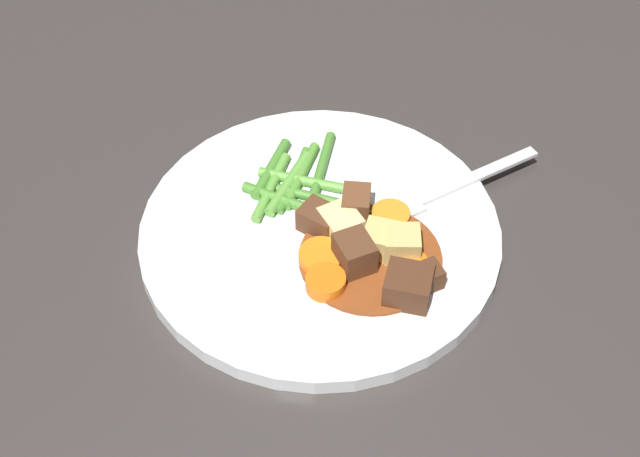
% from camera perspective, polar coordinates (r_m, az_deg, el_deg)
% --- Properties ---
extents(ground_plane, '(3.00, 3.00, 0.00)m').
position_cam_1_polar(ground_plane, '(0.71, 0.00, -0.73)').
color(ground_plane, '#383330').
extents(dinner_plate, '(0.28, 0.28, 0.01)m').
position_cam_1_polar(dinner_plate, '(0.70, 0.00, -0.37)').
color(dinner_plate, white).
rests_on(dinner_plate, ground_plane).
extents(stew_sauce, '(0.11, 0.11, 0.00)m').
position_cam_1_polar(stew_sauce, '(0.68, 3.16, -1.84)').
color(stew_sauce, brown).
rests_on(stew_sauce, dinner_plate).
extents(carrot_slice_0, '(0.03, 0.03, 0.01)m').
position_cam_1_polar(carrot_slice_0, '(0.67, 5.66, -2.33)').
color(carrot_slice_0, orange).
rests_on(carrot_slice_0, dinner_plate).
extents(carrot_slice_1, '(0.03, 0.03, 0.01)m').
position_cam_1_polar(carrot_slice_1, '(0.70, 4.41, 0.78)').
color(carrot_slice_1, orange).
rests_on(carrot_slice_1, dinner_plate).
extents(carrot_slice_2, '(0.05, 0.05, 0.01)m').
position_cam_1_polar(carrot_slice_2, '(0.67, 0.08, -1.83)').
color(carrot_slice_2, orange).
rests_on(carrot_slice_2, dinner_plate).
extents(carrot_slice_3, '(0.03, 0.03, 0.01)m').
position_cam_1_polar(carrot_slice_3, '(0.66, 0.36, -3.38)').
color(carrot_slice_3, orange).
rests_on(carrot_slice_3, dinner_plate).
extents(potato_chunk_0, '(0.04, 0.03, 0.02)m').
position_cam_1_polar(potato_chunk_0, '(0.69, 1.29, 0.28)').
color(potato_chunk_0, '#EAD68C').
rests_on(potato_chunk_0, dinner_plate).
extents(potato_chunk_1, '(0.04, 0.04, 0.02)m').
position_cam_1_polar(potato_chunk_1, '(0.68, 3.88, -0.83)').
color(potato_chunk_1, '#DBBC6B').
rests_on(potato_chunk_1, dinner_plate).
extents(potato_chunk_2, '(0.04, 0.04, 0.02)m').
position_cam_1_polar(potato_chunk_2, '(0.67, 5.13, -1.05)').
color(potato_chunk_2, '#DBBC6B').
rests_on(potato_chunk_2, dinner_plate).
extents(meat_chunk_0, '(0.04, 0.04, 0.02)m').
position_cam_1_polar(meat_chunk_0, '(0.65, 5.60, -3.53)').
color(meat_chunk_0, '#4C2B19').
rests_on(meat_chunk_0, dinner_plate).
extents(meat_chunk_1, '(0.03, 0.03, 0.02)m').
position_cam_1_polar(meat_chunk_1, '(0.70, 2.26, 1.50)').
color(meat_chunk_1, brown).
rests_on(meat_chunk_1, dinner_plate).
extents(meat_chunk_2, '(0.02, 0.02, 0.02)m').
position_cam_1_polar(meat_chunk_2, '(0.66, 6.83, -2.95)').
color(meat_chunk_2, '#4C2B19').
rests_on(meat_chunk_2, dinner_plate).
extents(meat_chunk_3, '(0.03, 0.03, 0.02)m').
position_cam_1_polar(meat_chunk_3, '(0.69, 0.27, 0.77)').
color(meat_chunk_3, '#56331E').
rests_on(meat_chunk_3, dinner_plate).
extents(meat_chunk_4, '(0.04, 0.03, 0.03)m').
position_cam_1_polar(meat_chunk_4, '(0.66, 2.16, -1.62)').
color(meat_chunk_4, '#56331E').
rests_on(meat_chunk_4, dinner_plate).
extents(green_bean_0, '(0.04, 0.07, 0.01)m').
position_cam_1_polar(green_bean_0, '(0.73, -1.97, 2.83)').
color(green_bean_0, '#66AD42').
rests_on(green_bean_0, dinner_plate).
extents(green_bean_1, '(0.07, 0.05, 0.01)m').
position_cam_1_polar(green_bean_1, '(0.73, -0.84, 2.96)').
color(green_bean_1, '#66AD42').
rests_on(green_bean_1, dinner_plate).
extents(green_bean_2, '(0.05, 0.07, 0.01)m').
position_cam_1_polar(green_bean_2, '(0.74, 0.13, 3.93)').
color(green_bean_2, '#4C8E33').
rests_on(green_bean_2, dinner_plate).
extents(green_bean_3, '(0.04, 0.07, 0.01)m').
position_cam_1_polar(green_bean_3, '(0.73, -1.20, 3.31)').
color(green_bean_3, '#599E38').
rests_on(green_bean_3, dinner_plate).
extents(green_bean_4, '(0.04, 0.05, 0.01)m').
position_cam_1_polar(green_bean_4, '(0.74, -1.49, 3.40)').
color(green_bean_4, '#4C8E33').
rests_on(green_bean_4, dinner_plate).
extents(green_bean_5, '(0.06, 0.04, 0.01)m').
position_cam_1_polar(green_bean_5, '(0.72, -0.19, 1.92)').
color(green_bean_5, '#4C8E33').
rests_on(green_bean_5, dinner_plate).
extents(green_bean_6, '(0.04, 0.06, 0.01)m').
position_cam_1_polar(green_bean_6, '(0.74, -3.07, 3.75)').
color(green_bean_6, '#4C8E33').
rests_on(green_bean_6, dinner_plate).
extents(green_bean_7, '(0.04, 0.07, 0.01)m').
position_cam_1_polar(green_bean_7, '(0.73, -1.42, 3.21)').
color(green_bean_7, '#4C8E33').
rests_on(green_bean_7, dinner_plate).
extents(green_bean_8, '(0.08, 0.04, 0.01)m').
position_cam_1_polar(green_bean_8, '(0.71, -1.67, 1.67)').
color(green_bean_8, '#4C8E33').
rests_on(green_bean_8, dinner_plate).
extents(green_bean_9, '(0.04, 0.07, 0.01)m').
position_cam_1_polar(green_bean_9, '(0.73, -2.85, 2.73)').
color(green_bean_9, '#66AD42').
rests_on(green_bean_9, dinner_plate).
extents(fork, '(0.06, 0.17, 0.00)m').
position_cam_1_polar(fork, '(0.73, 7.55, 2.29)').
color(fork, silver).
rests_on(fork, dinner_plate).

